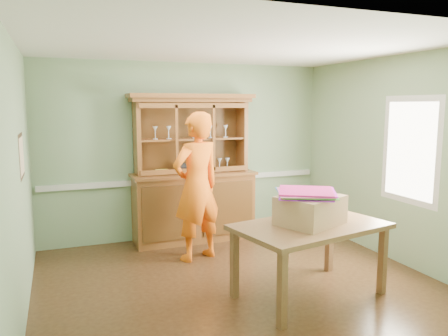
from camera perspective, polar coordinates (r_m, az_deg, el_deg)
name	(u,v)px	position (r m, az deg, el deg)	size (l,w,h in m)	color
floor	(236,281)	(5.33, 1.55, -14.53)	(4.50, 4.50, 0.00)	#4C3018
ceiling	(237,46)	(4.95, 1.68, 15.64)	(4.50, 4.50, 0.00)	white
wall_back	(187,151)	(6.84, -4.86, 2.24)	(4.50, 4.50, 0.00)	gray
wall_left	(19,180)	(4.60, -25.22, -1.45)	(4.00, 4.00, 0.00)	gray
wall_right	(393,159)	(6.18, 21.24, 1.07)	(4.00, 4.00, 0.00)	gray
wall_front	(344,205)	(3.24, 15.41, -4.74)	(4.50, 4.50, 0.00)	gray
chair_rail	(188,180)	(6.88, -4.76, -1.52)	(4.41, 0.05, 0.08)	silver
framed_map	(22,156)	(4.87, -24.88, 1.45)	(0.03, 0.60, 0.46)	#372516
window_panel	(410,150)	(5.94, 23.11, 2.15)	(0.03, 0.96, 1.36)	silver
china_hutch	(193,190)	(6.69, -4.06, -2.83)	(1.89, 0.62, 2.22)	brown
dining_table	(310,233)	(4.82, 11.19, -8.27)	(1.76, 1.26, 0.80)	brown
cardboard_box	(310,210)	(4.77, 11.20, -5.39)	(0.65, 0.52, 0.30)	#A57C55
kite_stack	(306,193)	(4.73, 10.66, -3.20)	(0.75, 0.75, 0.06)	#A822E0
person	(197,187)	(5.79, -3.58, -2.45)	(0.72, 0.47, 1.98)	orange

